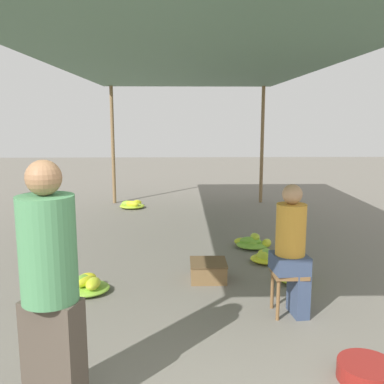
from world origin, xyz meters
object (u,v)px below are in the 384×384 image
at_px(banana_pile_left_1, 130,205).
at_px(banana_pile_right_0, 296,276).
at_px(banana_pile_right_1, 269,258).
at_px(banana_pile_right_2, 253,243).
at_px(vendor_foreground, 50,287).
at_px(banana_pile_left_0, 85,285).
at_px(stool, 289,280).
at_px(crate_near, 208,270).
at_px(basin_black, 367,372).
at_px(vendor_seated, 292,247).

height_order(banana_pile_left_1, banana_pile_right_0, banana_pile_right_0).
height_order(banana_pile_right_1, banana_pile_right_2, banana_pile_right_2).
relative_size(vendor_foreground, banana_pile_left_0, 3.03).
relative_size(stool, banana_pile_right_1, 0.90).
bearing_deg(vendor_foreground, banana_pile_right_2, 62.03).
height_order(vendor_foreground, crate_near, vendor_foreground).
height_order(banana_pile_left_0, banana_pile_right_2, banana_pile_right_2).
height_order(banana_pile_left_1, banana_pile_right_2, banana_pile_right_2).
distance_m(stool, banana_pile_left_1, 5.78).
distance_m(banana_pile_right_1, crate_near, 1.09).
relative_size(basin_black, banana_pile_left_1, 0.76).
bearing_deg(banana_pile_right_2, stool, -90.33).
height_order(vendor_seated, banana_pile_right_1, vendor_seated).
relative_size(vendor_seated, banana_pile_right_2, 2.19).
relative_size(vendor_foreground, basin_black, 3.85).
relative_size(vendor_foreground, crate_near, 3.85).
bearing_deg(vendor_foreground, vendor_seated, 35.81).
distance_m(stool, crate_near, 1.26).
xyz_separation_m(vendor_seated, crate_near, (-0.78, 0.97, -0.60)).
bearing_deg(vendor_foreground, stool, 36.15).
xyz_separation_m(banana_pile_left_1, banana_pile_right_1, (2.38, -3.73, 0.00)).
xyz_separation_m(vendor_foreground, banana_pile_right_2, (1.98, 3.72, -0.83)).
bearing_deg(vendor_seated, basin_black, -74.68).
xyz_separation_m(stool, banana_pile_right_2, (0.01, 2.29, -0.29)).
bearing_deg(banana_pile_right_2, banana_pile_left_1, 126.75).
relative_size(banana_pile_left_0, banana_pile_right_1, 1.13).
distance_m(banana_pile_right_0, crate_near, 1.08).
distance_m(basin_black, banana_pile_right_2, 3.45).
xyz_separation_m(banana_pile_right_0, banana_pile_right_2, (-0.30, 1.45, -0.01)).
height_order(stool, basin_black, stool).
bearing_deg(banana_pile_right_1, banana_pile_left_1, 122.53).
relative_size(banana_pile_right_0, crate_near, 1.06).
bearing_deg(banana_pile_left_0, banana_pile_right_1, 22.56).
bearing_deg(banana_pile_right_1, vendor_seated, -93.95).
height_order(vendor_foreground, basin_black, vendor_foreground).
xyz_separation_m(vendor_seated, banana_pile_left_1, (-2.27, 5.32, -0.65)).
bearing_deg(banana_pile_left_1, banana_pile_right_2, -53.25).
relative_size(banana_pile_right_1, banana_pile_right_2, 0.82).
height_order(vendor_foreground, banana_pile_right_1, vendor_foreground).
xyz_separation_m(vendor_seated, banana_pile_left_0, (-2.24, 0.61, -0.63)).
xyz_separation_m(banana_pile_right_1, banana_pile_right_2, (-0.12, 0.70, 0.01)).
bearing_deg(banana_pile_right_1, banana_pile_right_2, 99.51).
xyz_separation_m(basin_black, crate_near, (-1.10, 2.12, 0.05)).
distance_m(vendor_seated, crate_near, 1.39).
relative_size(banana_pile_left_1, banana_pile_right_0, 1.24).
relative_size(stool, banana_pile_left_0, 0.80).
distance_m(banana_pile_left_1, banana_pile_right_0, 5.15).
relative_size(basin_black, banana_pile_right_1, 0.89).
height_order(vendor_seated, banana_pile_right_0, vendor_seated).
bearing_deg(banana_pile_right_2, banana_pile_right_0, -78.44).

